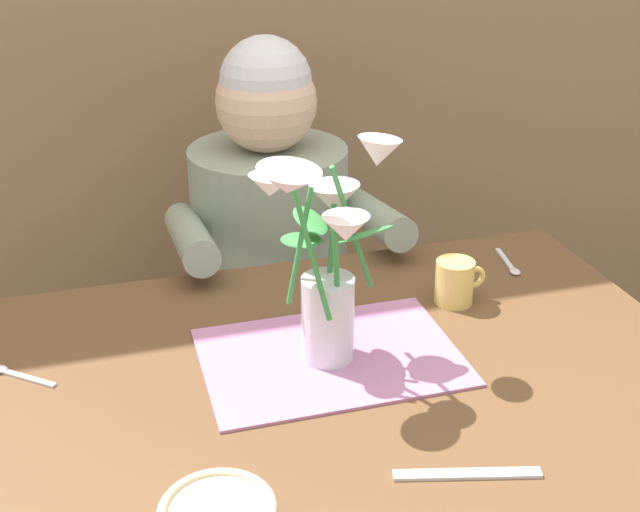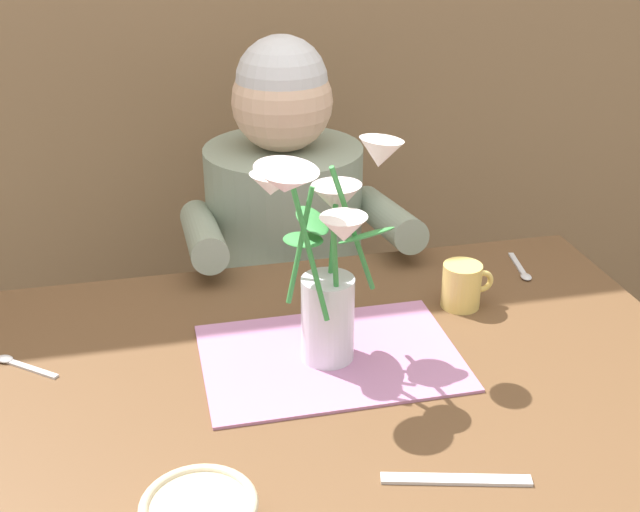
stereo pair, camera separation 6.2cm
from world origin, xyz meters
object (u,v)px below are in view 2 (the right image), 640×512
seated_person (286,290)px  ceramic_mug (462,285)px  flower_vase (326,253)px  dinner_knife (456,479)px

seated_person → ceramic_mug: bearing=-65.0°
seated_person → ceramic_mug: (0.23, -0.45, 0.22)m
flower_vase → ceramic_mug: bearing=22.9°
flower_vase → dinner_knife: bearing=-72.7°
dinner_knife → flower_vase: bearing=121.7°
dinner_knife → ceramic_mug: ceramic_mug is taller
seated_person → dinner_knife: bearing=-88.2°
flower_vase → ceramic_mug: flower_vase is taller
dinner_knife → ceramic_mug: (0.18, 0.42, 0.04)m
dinner_knife → ceramic_mug: bearing=82.0°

